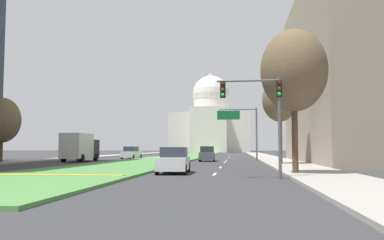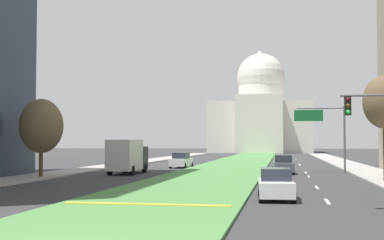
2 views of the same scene
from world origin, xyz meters
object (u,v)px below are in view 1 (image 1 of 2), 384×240
street_tree_right_mid (280,101)px  sedan_distant (131,153)px  overhead_guide_sign (242,123)px  traffic_light_near_right (263,105)px  street_tree_right_near (294,71)px  sedan_midblock (207,154)px  sedan_lead_stopped (174,161)px  box_truck_delivery (80,147)px  street_tree_left_mid (2,120)px  capitol_building (211,124)px

street_tree_right_mid → sedan_distant: size_ratio=1.78×
overhead_guide_sign → traffic_light_near_right: bearing=-88.6°
street_tree_right_near → street_tree_right_mid: size_ratio=1.06×
sedan_midblock → street_tree_right_mid: bearing=-52.5°
sedan_lead_stopped → box_truck_delivery: box_truck_delivery is taller
street_tree_right_near → street_tree_left_mid: size_ratio=1.29×
street_tree_right_mid → street_tree_left_mid: bearing=-179.7°
capitol_building → traffic_light_near_right: (11.02, -126.88, -6.65)m
traffic_light_near_right → sedan_distant: bearing=114.9°
overhead_guide_sign → street_tree_left_mid: street_tree_left_mid is taller
box_truck_delivery → sedan_lead_stopped: bearing=-54.0°
overhead_guide_sign → street_tree_right_mid: street_tree_right_mid is taller
sedan_midblock → sedan_distant: sedan_distant is taller
traffic_light_near_right → street_tree_right_near: street_tree_right_near is taller
sedan_distant → box_truck_delivery: box_truck_delivery is taller
sedan_midblock → sedan_distant: size_ratio=1.01×
street_tree_right_near → street_tree_right_mid: street_tree_right_near is taller
street_tree_right_near → sedan_distant: 37.94m
sedan_lead_stopped → sedan_midblock: sedan_midblock is taller
traffic_light_near_right → sedan_lead_stopped: bearing=142.6°
overhead_guide_sign → box_truck_delivery: 19.52m
capitol_building → sedan_lead_stopped: capitol_building is taller
overhead_guide_sign → sedan_distant: (-15.85, 7.13, -3.79)m
overhead_guide_sign → street_tree_right_mid: bearing=-74.3°
traffic_light_near_right → street_tree_right_mid: (2.62, 16.63, 2.14)m
sedan_distant → box_truck_delivery: 12.49m
traffic_light_near_right → sedan_distant: (-16.53, 35.53, -2.97)m
street_tree_left_mid → sedan_distant: size_ratio=1.47×
traffic_light_near_right → street_tree_right_near: size_ratio=0.61×
traffic_light_near_right → street_tree_left_mid: size_ratio=0.79×
street_tree_left_mid → sedan_distant: bearing=66.9°
capitol_building → street_tree_right_near: size_ratio=3.47×
overhead_guide_sign → sedan_midblock: bearing=-154.5°
overhead_guide_sign → sedan_midblock: size_ratio=1.43×
box_truck_delivery → street_tree_right_near: bearing=-43.9°
traffic_light_near_right → box_truck_delivery: 30.41m
street_tree_right_near → sedan_lead_stopped: size_ratio=1.94×
street_tree_right_near → sedan_midblock: street_tree_right_near is taller
capitol_building → box_truck_delivery: capitol_building is taller
overhead_guide_sign → street_tree_right_near: size_ratio=0.76×
traffic_light_near_right → box_truck_delivery: traffic_light_near_right is taller
sedan_lead_stopped → box_truck_delivery: size_ratio=0.68×
street_tree_right_mid → box_truck_delivery: (-21.94, 6.76, -4.26)m
street_tree_left_mid → box_truck_delivery: 9.09m
street_tree_left_mid → street_tree_right_mid: size_ratio=0.82×
street_tree_right_mid → box_truck_delivery: 23.35m
overhead_guide_sign → street_tree_left_mid: (-23.95, -11.89, -0.29)m
street_tree_right_mid → sedan_distant: street_tree_right_mid is taller
street_tree_right_mid → sedan_lead_stopped: street_tree_right_mid is taller
capitol_building → sedan_midblock: (6.16, -100.47, -9.63)m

